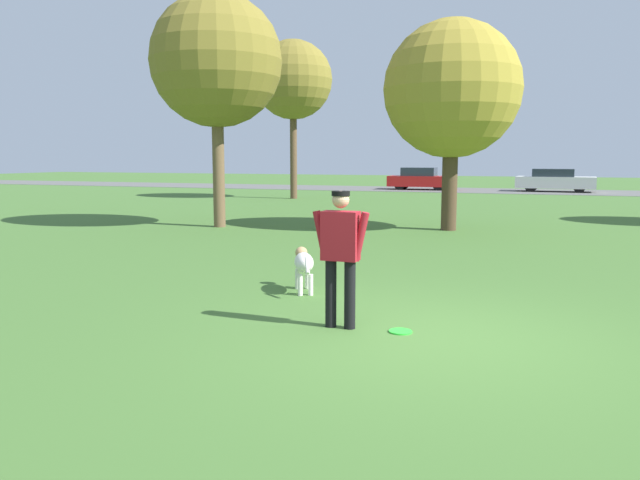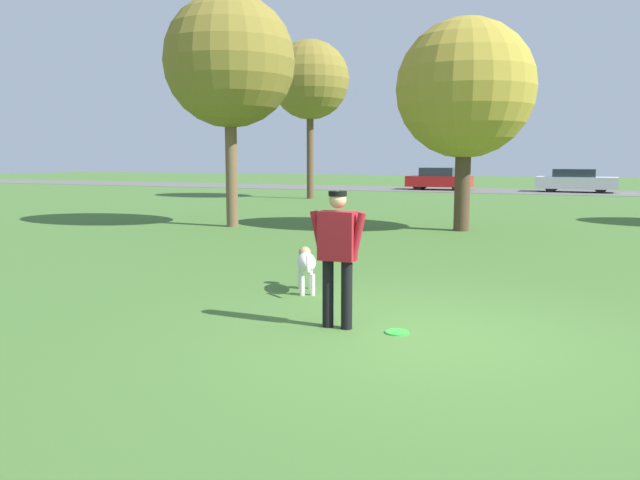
# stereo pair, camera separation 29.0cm
# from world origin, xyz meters

# --- Properties ---
(ground_plane) EXTENTS (120.00, 120.00, 0.00)m
(ground_plane) POSITION_xyz_m (0.00, 0.00, 0.00)
(ground_plane) COLOR #426B2D
(far_road_strip) EXTENTS (120.00, 6.00, 0.01)m
(far_road_strip) POSITION_xyz_m (0.00, 31.22, 0.01)
(far_road_strip) COLOR #5B5B59
(far_road_strip) RESTS_ON ground_plane
(person) EXTENTS (0.68, 0.22, 1.59)m
(person) POSITION_xyz_m (-1.06, 0.07, 0.94)
(person) COLOR black
(person) RESTS_ON ground_plane
(dog) EXTENTS (0.61, 1.06, 0.61)m
(dog) POSITION_xyz_m (-2.18, 1.75, 0.42)
(dog) COLOR silver
(dog) RESTS_ON ground_plane
(frisbee) EXTENTS (0.26, 0.26, 0.02)m
(frisbee) POSITION_xyz_m (-0.35, 0.12, 0.01)
(frisbee) COLOR #33D838
(frisbee) RESTS_ON ground_plane
(tree_mid_center) EXTENTS (3.62, 3.62, 5.56)m
(tree_mid_center) POSITION_xyz_m (-1.35, 10.35, 3.73)
(tree_mid_center) COLOR #4C3826
(tree_mid_center) RESTS_ON ground_plane
(tree_far_left) EXTENTS (3.67, 3.67, 7.38)m
(tree_far_left) POSITION_xyz_m (-10.26, 20.90, 5.51)
(tree_far_left) COLOR brown
(tree_far_left) RESTS_ON ground_plane
(tree_near_left) EXTENTS (3.64, 3.64, 6.42)m
(tree_near_left) POSITION_xyz_m (-7.58, 8.92, 4.58)
(tree_near_left) COLOR brown
(tree_near_left) RESTS_ON ground_plane
(parked_car_red) EXTENTS (3.88, 1.91, 1.34)m
(parked_car_red) POSITION_xyz_m (-6.14, 31.03, 0.65)
(parked_car_red) COLOR red
(parked_car_red) RESTS_ON ground_plane
(parked_car_white) EXTENTS (4.35, 2.01, 1.30)m
(parked_car_white) POSITION_xyz_m (1.50, 31.34, 0.65)
(parked_car_white) COLOR white
(parked_car_white) RESTS_ON ground_plane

